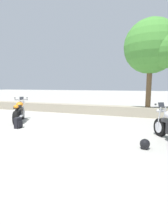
{
  "coord_description": "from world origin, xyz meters",
  "views": [
    {
      "loc": [
        4.26,
        -5.68,
        1.74
      ],
      "look_at": [
        1.63,
        1.2,
        0.65
      ],
      "focal_mm": 28.37,
      "sensor_mm": 36.0,
      "label": 1
    }
  ],
  "objects_px": {
    "motorcycle_orange_near_left": "(19,112)",
    "rider_backpack": "(18,122)",
    "rider_helmet": "(145,144)",
    "leafy_tree_far_left": "(154,47)"
  },
  "relations": [
    {
      "from": "rider_helmet",
      "to": "leafy_tree_far_left",
      "type": "height_order",
      "value": "leafy_tree_far_left"
    },
    {
      "from": "motorcycle_orange_near_left",
      "to": "leafy_tree_far_left",
      "type": "height_order",
      "value": "leafy_tree_far_left"
    },
    {
      "from": "motorcycle_orange_near_left",
      "to": "rider_backpack",
      "type": "relative_size",
      "value": 3.98
    },
    {
      "from": "leafy_tree_far_left",
      "to": "rider_backpack",
      "type": "bearing_deg",
      "value": -137.18
    },
    {
      "from": "motorcycle_orange_near_left",
      "to": "rider_helmet",
      "type": "xyz_separation_m",
      "value": [
        5.86,
        -1.77,
        -0.35
      ]
    },
    {
      "from": "rider_backpack",
      "to": "motorcycle_orange_near_left",
      "type": "bearing_deg",
      "value": 128.27
    },
    {
      "from": "rider_backpack",
      "to": "leafy_tree_far_left",
      "type": "bearing_deg",
      "value": 42.82
    },
    {
      "from": "rider_backpack",
      "to": "leafy_tree_far_left",
      "type": "height_order",
      "value": "leafy_tree_far_left"
    },
    {
      "from": "rider_helmet",
      "to": "leafy_tree_far_left",
      "type": "relative_size",
      "value": 0.06
    },
    {
      "from": "motorcycle_orange_near_left",
      "to": "leafy_tree_far_left",
      "type": "distance_m",
      "value": 7.68
    }
  ]
}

